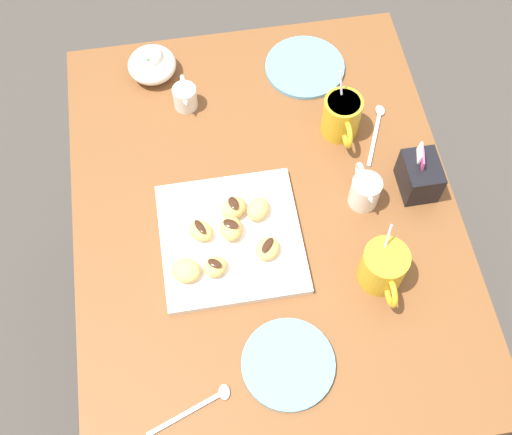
# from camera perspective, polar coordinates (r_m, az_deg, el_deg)

# --- Properties ---
(ground_plane) EXTENTS (8.00, 8.00, 0.00)m
(ground_plane) POSITION_cam_1_polar(r_m,az_deg,el_deg) (1.99, 0.58, -9.73)
(ground_plane) COLOR #423D38
(dining_table) EXTENTS (0.99, 0.78, 0.75)m
(dining_table) POSITION_cam_1_polar(r_m,az_deg,el_deg) (1.42, 0.80, -2.20)
(dining_table) COLOR brown
(dining_table) RESTS_ON ground_plane
(pastry_plate_square) EXTENTS (0.28, 0.28, 0.02)m
(pastry_plate_square) POSITION_cam_1_polar(r_m,az_deg,el_deg) (1.26, -2.25, -1.87)
(pastry_plate_square) COLOR white
(pastry_plate_square) RESTS_ON dining_table
(coffee_mug_mustard_left) EXTENTS (0.12, 0.08, 0.15)m
(coffee_mug_mustard_left) POSITION_cam_1_polar(r_m,az_deg,el_deg) (1.37, 7.69, 9.01)
(coffee_mug_mustard_left) COLOR gold
(coffee_mug_mustard_left) RESTS_ON dining_table
(coffee_mug_mustard_right) EXTENTS (0.13, 0.09, 0.14)m
(coffee_mug_mustard_right) POSITION_cam_1_polar(r_m,az_deg,el_deg) (1.21, 11.36, -4.38)
(coffee_mug_mustard_right) COLOR gold
(coffee_mug_mustard_right) RESTS_ON dining_table
(cream_pitcher_white) EXTENTS (0.10, 0.06, 0.07)m
(cream_pitcher_white) POSITION_cam_1_polar(r_m,az_deg,el_deg) (1.29, 9.73, 2.41)
(cream_pitcher_white) COLOR white
(cream_pitcher_white) RESTS_ON dining_table
(sugar_caddy) EXTENTS (0.09, 0.07, 0.11)m
(sugar_caddy) POSITION_cam_1_polar(r_m,az_deg,el_deg) (1.33, 14.42, 3.64)
(sugar_caddy) COLOR black
(sugar_caddy) RESTS_ON dining_table
(ice_cream_bowl) EXTENTS (0.11, 0.11, 0.08)m
(ice_cream_bowl) POSITION_cam_1_polar(r_m,az_deg,el_deg) (1.49, -9.32, 13.47)
(ice_cream_bowl) COLOR white
(ice_cream_bowl) RESTS_ON dining_table
(chocolate_sauce_pitcher) EXTENTS (0.09, 0.05, 0.06)m
(chocolate_sauce_pitcher) POSITION_cam_1_polar(r_m,az_deg,el_deg) (1.42, -6.39, 10.76)
(chocolate_sauce_pitcher) COLOR white
(chocolate_sauce_pitcher) RESTS_ON dining_table
(saucer_sky_left) EXTENTS (0.17, 0.17, 0.01)m
(saucer_sky_left) POSITION_cam_1_polar(r_m,az_deg,el_deg) (1.17, 2.90, -12.96)
(saucer_sky_left) COLOR #66A8DB
(saucer_sky_left) RESTS_ON dining_table
(saucer_sky_right) EXTENTS (0.18, 0.18, 0.01)m
(saucer_sky_right) POSITION_cam_1_polar(r_m,az_deg,el_deg) (1.51, 4.39, 13.28)
(saucer_sky_right) COLOR #66A8DB
(saucer_sky_right) RESTS_ON dining_table
(loose_spoon_near_saucer) EXTENTS (0.07, 0.15, 0.01)m
(loose_spoon_near_saucer) POSITION_cam_1_polar(r_m,az_deg,el_deg) (1.16, -5.04, -16.44)
(loose_spoon_near_saucer) COLOR silver
(loose_spoon_near_saucer) RESTS_ON dining_table
(loose_spoon_by_plate) EXTENTS (0.15, 0.07, 0.01)m
(loose_spoon_by_plate) POSITION_cam_1_polar(r_m,az_deg,el_deg) (1.42, 10.74, 7.91)
(loose_spoon_by_plate) COLOR silver
(loose_spoon_by_plate) RESTS_ON dining_table
(beignet_0) EXTENTS (0.05, 0.05, 0.04)m
(beignet_0) POSITION_cam_1_polar(r_m,az_deg,el_deg) (1.24, -2.25, -0.99)
(beignet_0) COLOR #E5B260
(beignet_0) RESTS_ON pastry_plate_square
(chocolate_drizzle_0) EXTENTS (0.03, 0.04, 0.00)m
(chocolate_drizzle_0) POSITION_cam_1_polar(r_m,az_deg,el_deg) (1.22, -2.28, -0.57)
(chocolate_drizzle_0) COLOR #381E11
(chocolate_drizzle_0) RESTS_ON beignet_0
(beignet_1) EXTENTS (0.07, 0.07, 0.03)m
(beignet_1) POSITION_cam_1_polar(r_m,az_deg,el_deg) (1.22, 1.03, -2.80)
(beignet_1) COLOR #E5B260
(beignet_1) RESTS_ON pastry_plate_square
(chocolate_drizzle_1) EXTENTS (0.04, 0.03, 0.00)m
(chocolate_drizzle_1) POSITION_cam_1_polar(r_m,az_deg,el_deg) (1.21, 1.04, -2.49)
(chocolate_drizzle_1) COLOR #381E11
(chocolate_drizzle_1) RESTS_ON beignet_1
(beignet_2) EXTENTS (0.07, 0.07, 0.04)m
(beignet_2) POSITION_cam_1_polar(r_m,az_deg,el_deg) (1.26, -2.03, 1.03)
(beignet_2) COLOR #E5B260
(beignet_2) RESTS_ON pastry_plate_square
(chocolate_drizzle_2) EXTENTS (0.03, 0.03, 0.00)m
(chocolate_drizzle_2) POSITION_cam_1_polar(r_m,az_deg,el_deg) (1.24, -2.06, 1.46)
(chocolate_drizzle_2) COLOR #381E11
(chocolate_drizzle_2) RESTS_ON beignet_2
(beignet_3) EXTENTS (0.06, 0.06, 0.03)m
(beignet_3) POSITION_cam_1_polar(r_m,az_deg,el_deg) (1.24, -4.97, -1.18)
(beignet_3) COLOR #E5B260
(beignet_3) RESTS_ON pastry_plate_square
(chocolate_drizzle_3) EXTENTS (0.04, 0.03, 0.00)m
(chocolate_drizzle_3) POSITION_cam_1_polar(r_m,az_deg,el_deg) (1.23, -5.03, -0.83)
(chocolate_drizzle_3) COLOR #381E11
(chocolate_drizzle_3) RESTS_ON beignet_3
(beignet_4) EXTENTS (0.06, 0.06, 0.03)m
(beignet_4) POSITION_cam_1_polar(r_m,az_deg,el_deg) (1.21, -3.68, -4.42)
(beignet_4) COLOR #E5B260
(beignet_4) RESTS_ON pastry_plate_square
(chocolate_drizzle_4) EXTENTS (0.03, 0.03, 0.00)m
(chocolate_drizzle_4) POSITION_cam_1_polar(r_m,az_deg,el_deg) (1.19, -3.72, -4.12)
(chocolate_drizzle_4) COLOR #381E11
(chocolate_drizzle_4) RESTS_ON beignet_4
(beignet_5) EXTENTS (0.07, 0.07, 0.03)m
(beignet_5) POSITION_cam_1_polar(r_m,az_deg,el_deg) (1.26, 0.18, 0.77)
(beignet_5) COLOR #E5B260
(beignet_5) RESTS_ON pastry_plate_square
(beignet_6) EXTENTS (0.07, 0.07, 0.03)m
(beignet_6) POSITION_cam_1_polar(r_m,az_deg,el_deg) (1.21, -6.29, -4.73)
(beignet_6) COLOR #E5B260
(beignet_6) RESTS_ON pastry_plate_square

